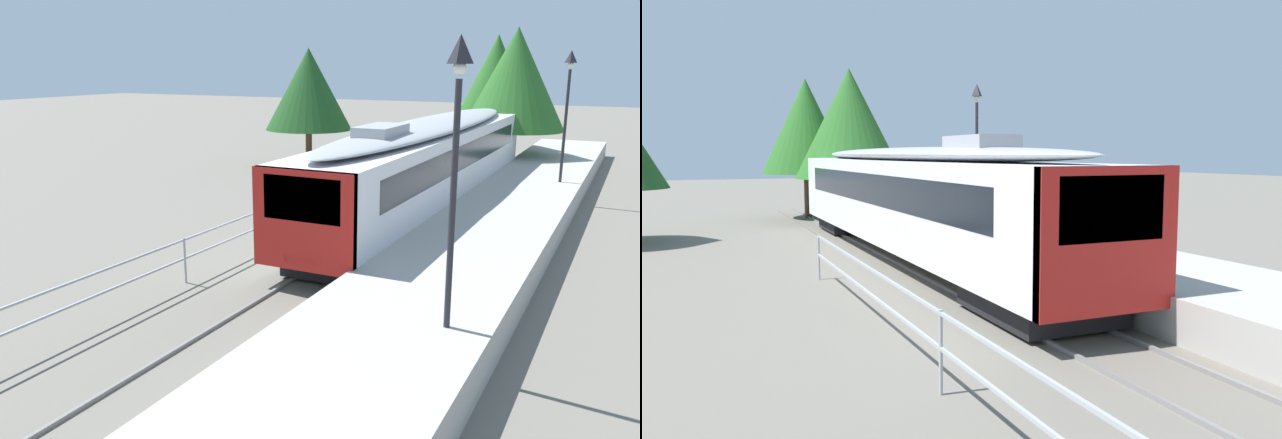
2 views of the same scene
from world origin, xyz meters
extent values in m
plane|color=#6B665B|center=(-3.00, 22.00, 0.00)|extent=(160.00, 160.00, 0.00)
cube|color=#6B665B|center=(0.00, 22.00, 0.03)|extent=(3.20, 60.00, 0.06)
cube|color=slate|center=(-0.72, 22.00, 0.10)|extent=(0.08, 60.00, 0.08)
cube|color=slate|center=(0.72, 22.00, 0.10)|extent=(0.08, 60.00, 0.08)
cube|color=silver|center=(0.00, 31.81, 1.96)|extent=(2.80, 20.66, 2.55)
cube|color=red|center=(0.00, 21.58, 1.96)|extent=(2.80, 0.24, 2.55)
cube|color=black|center=(0.00, 21.50, 2.53)|extent=(2.13, 0.08, 1.12)
cube|color=black|center=(0.00, 31.81, 2.37)|extent=(2.82, 17.36, 0.92)
ellipsoid|color=#9EA0A5|center=(0.00, 31.81, 3.42)|extent=(2.69, 19.84, 0.44)
cube|color=#9EA0A5|center=(0.00, 26.64, 3.70)|extent=(1.10, 2.20, 0.36)
cube|color=#EAE5C6|center=(0.00, 21.51, 0.97)|extent=(1.00, 0.10, 0.20)
cube|color=black|center=(0.00, 23.88, 0.42)|extent=(2.24, 3.20, 0.55)
cube|color=black|center=(0.00, 39.74, 0.42)|extent=(2.24, 3.20, 0.55)
cube|color=#A8A59E|center=(3.25, 22.00, 0.45)|extent=(3.90, 60.00, 0.90)
cylinder|color=#232328|center=(4.34, 36.12, 3.20)|extent=(0.12, 0.12, 4.60)
pyramid|color=#232328|center=(4.34, 36.12, 6.00)|extent=(0.34, 0.34, 0.50)
sphere|color=silver|center=(4.34, 36.12, 5.68)|extent=(0.24, 0.24, 0.24)
cylinder|color=#9EA0A5|center=(-3.30, 21.00, 0.62)|extent=(0.06, 0.06, 1.25)
cylinder|color=#9EA0A5|center=(-3.30, 30.00, 0.62)|extent=(0.06, 0.06, 1.25)
cylinder|color=brown|center=(-0.72, 46.36, 1.19)|extent=(0.36, 0.36, 2.39)
cone|color=#286023|center=(-0.72, 46.36, 4.86)|extent=(4.61, 4.61, 4.95)
cylinder|color=brown|center=(0.89, 43.44, 1.12)|extent=(0.36, 0.36, 2.24)
cone|color=#286023|center=(0.89, 43.44, 4.91)|extent=(5.36, 5.36, 5.35)
camera|label=1|loc=(7.30, 8.15, 5.78)|focal=35.78mm
camera|label=2|loc=(-6.50, 12.97, 3.45)|focal=35.04mm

